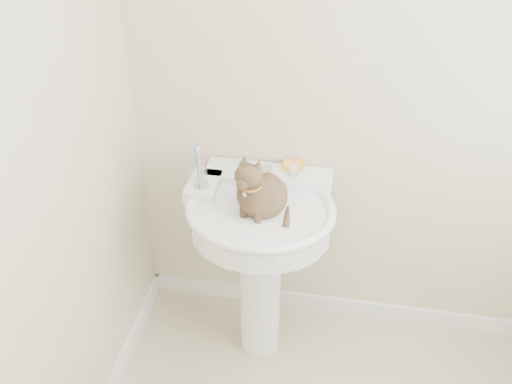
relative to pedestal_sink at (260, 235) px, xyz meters
The scene contains 7 objects.
wall_back 0.78m from the pedestal_sink, 31.51° to the left, with size 2.20×0.00×2.50m, color #C1B696, non-canonical shape.
baseboard_back 0.86m from the pedestal_sink, 30.63° to the left, with size 2.20×0.02×0.09m, color white.
pedestal_sink is the anchor object (origin of this frame).
faucet 0.28m from the pedestal_sink, 89.02° to the left, with size 0.28×0.12×0.14m.
soap_bar 0.34m from the pedestal_sink, 67.73° to the left, with size 0.09×0.06×0.03m, color #FE9E32.
toothbrush_cup 0.36m from the pedestal_sink, behind, with size 0.07×0.07×0.18m.
cat 0.23m from the pedestal_sink, 74.14° to the right, with size 0.22×0.28×0.40m.
Camera 1 is at (-0.14, -1.14, 2.35)m, focal length 42.00 mm.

